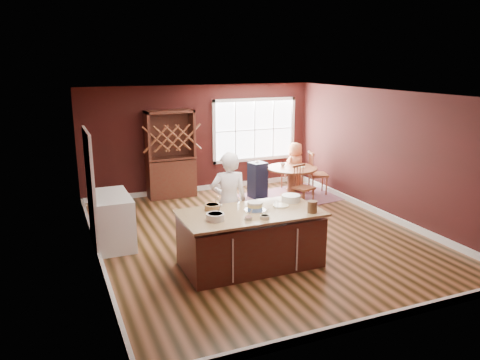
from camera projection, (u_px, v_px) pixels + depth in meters
name	position (u px, v px, depth m)	size (l,w,h in m)	color
room_shell	(258.00, 167.00, 8.74)	(7.00, 7.00, 7.00)	brown
window	(254.00, 130.00, 12.36)	(2.36, 0.10, 1.66)	white
doorway	(91.00, 192.00, 8.24)	(0.08, 1.26, 2.13)	white
kitchen_island	(251.00, 240.00, 7.63)	(2.28, 1.19, 0.92)	#462B1E
dining_table	(292.00, 176.00, 11.44)	(1.23, 1.23, 0.75)	brown
baker	(229.00, 202.00, 8.13)	(0.65, 0.43, 1.78)	white
layer_cake	(255.00, 206.00, 7.56)	(0.36, 0.36, 0.14)	silver
bowl_blue	(215.00, 217.00, 7.10)	(0.28, 0.28, 0.11)	white
bowl_yellow	(212.00, 207.00, 7.60)	(0.25, 0.25, 0.09)	#A78240
bowl_pink	(248.00, 218.00, 7.13)	(0.13, 0.13, 0.05)	silver
bowl_olive	(265.00, 217.00, 7.17)	(0.15, 0.15, 0.06)	beige
drinking_glass	(276.00, 205.00, 7.65)	(0.07, 0.07, 0.14)	white
dinner_plate	(281.00, 206.00, 7.80)	(0.27, 0.27, 0.02)	#FFE4B8
white_tub	(291.00, 198.00, 8.06)	(0.32, 0.32, 0.11)	beige
stoneware_crock	(312.00, 207.00, 7.45)	(0.16, 0.16, 0.19)	brown
rug	(291.00, 197.00, 11.57)	(2.28, 1.76, 0.01)	brown
chair_east	(318.00, 173.00, 11.73)	(0.46, 0.44, 1.10)	brown
chair_south	(304.00, 186.00, 10.72)	(0.41, 0.39, 0.97)	brown
chair_north	(291.00, 170.00, 12.22)	(0.42, 0.40, 1.01)	#9B6234
seated_woman	(295.00, 167.00, 11.97)	(0.62, 0.40, 1.27)	#D97C4E
high_chair	(258.00, 179.00, 11.42)	(0.37, 0.37, 0.92)	black
toddler	(258.00, 165.00, 11.41)	(0.18, 0.14, 0.26)	#8CA5BF
table_plate	(301.00, 167.00, 11.42)	(0.19, 0.19, 0.01)	beige
table_cup	(283.00, 164.00, 11.50)	(0.12, 0.12, 0.09)	white
hutch	(171.00, 154.00, 11.37)	(1.16, 0.48, 2.13)	black
washer	(115.00, 225.00, 8.22)	(0.65, 0.63, 0.94)	white
dryer	(110.00, 215.00, 8.79)	(0.64, 0.62, 0.93)	silver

